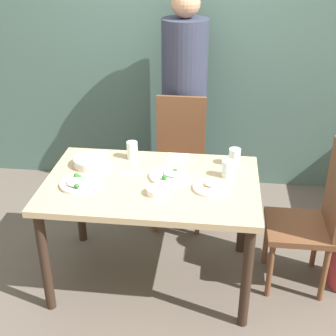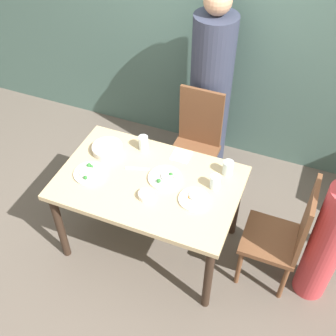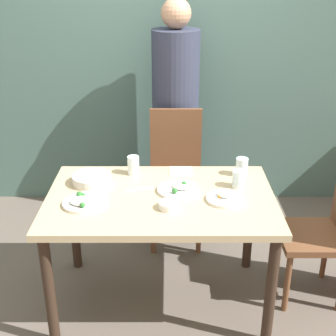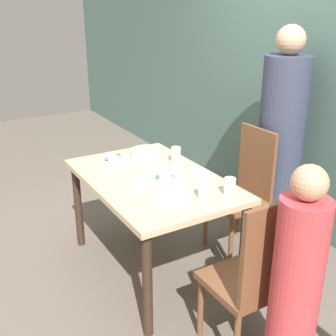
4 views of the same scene
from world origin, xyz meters
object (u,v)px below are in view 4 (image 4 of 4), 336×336
(bowl_curry, at_px, (146,152))
(chair_child_spot, at_px, (254,275))
(chair_adult_spot, at_px, (244,188))
(plate_rice_adult, at_px, (168,179))
(person_adult, at_px, (280,147))
(person_child, at_px, (295,295))
(glass_water_tall, at_px, (176,155))

(bowl_curry, bearing_deg, chair_child_spot, -4.00)
(chair_adult_spot, relative_size, plate_rice_adult, 4.06)
(chair_child_spot, bearing_deg, person_adult, -139.08)
(person_child, distance_m, bowl_curry, 1.71)
(person_adult, bearing_deg, person_child, -41.33)
(person_child, bearing_deg, plate_rice_adult, -179.80)
(glass_water_tall, bearing_deg, plate_rice_adult, -40.09)
(person_adult, relative_size, bowl_curry, 7.46)
(person_child, xyz_separation_m, glass_water_tall, (-1.45, 0.23, 0.22))
(chair_adult_spot, bearing_deg, person_adult, 90.00)
(plate_rice_adult, relative_size, glass_water_tall, 2.06)
(person_child, relative_size, bowl_curry, 5.35)
(bowl_curry, relative_size, plate_rice_adult, 0.95)
(person_adult, relative_size, glass_water_tall, 14.64)
(chair_adult_spot, height_order, chair_child_spot, same)
(person_child, bearing_deg, chair_adult_spot, 149.43)
(bowl_curry, xyz_separation_m, plate_rice_adult, (0.52, -0.10, -0.02))
(chair_adult_spot, height_order, plate_rice_adult, chair_adult_spot)
(plate_rice_adult, bearing_deg, chair_adult_spot, 90.55)
(chair_child_spot, bearing_deg, plate_rice_adult, -89.74)
(glass_water_tall, bearing_deg, chair_child_spot, -11.18)
(chair_adult_spot, xyz_separation_m, plate_rice_adult, (0.01, -0.70, 0.24))
(bowl_curry, relative_size, glass_water_tall, 1.96)
(plate_rice_adult, bearing_deg, person_adult, 90.37)
(chair_adult_spot, height_order, glass_water_tall, chair_adult_spot)
(chair_adult_spot, height_order, bowl_curry, chair_adult_spot)
(chair_child_spot, distance_m, person_child, 0.29)
(chair_adult_spot, xyz_separation_m, person_adult, (-0.00, 0.34, 0.28))
(chair_adult_spot, distance_m, person_adult, 0.44)
(person_child, relative_size, glass_water_tall, 10.50)
(person_adult, height_order, glass_water_tall, person_adult)
(chair_adult_spot, bearing_deg, chair_child_spot, -37.77)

